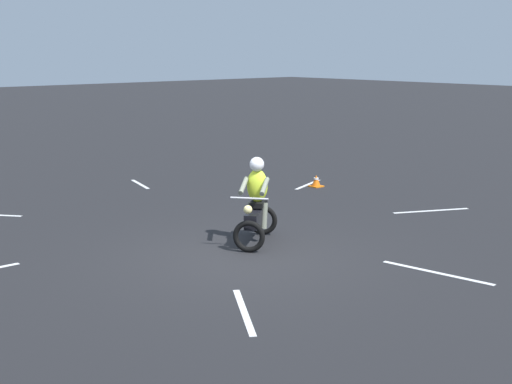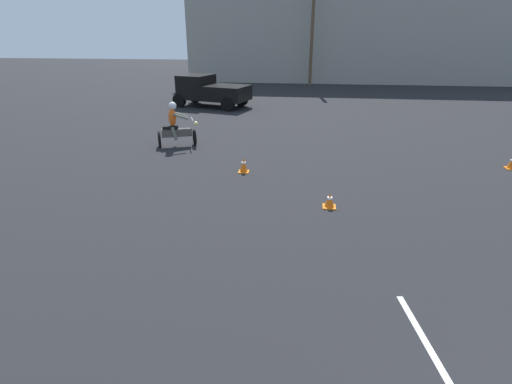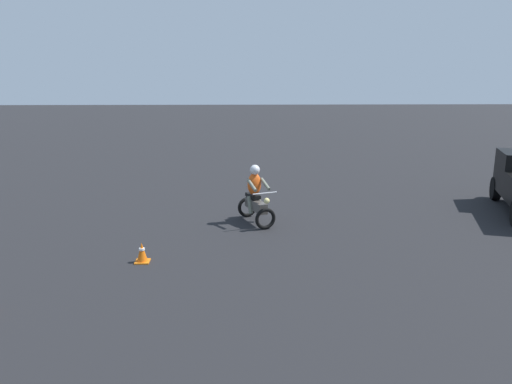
# 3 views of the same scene
# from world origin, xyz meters

# --- Properties ---
(ground_plane) EXTENTS (120.00, 120.00, 0.00)m
(ground_plane) POSITION_xyz_m (0.00, 0.00, 0.00)
(ground_plane) COLOR black
(motorcycle_rider_foreground) EXTENTS (1.48, 1.32, 1.66)m
(motorcycle_rider_foreground) POSITION_xyz_m (-0.86, -0.58, 0.73)
(motorcycle_rider_foreground) COLOR black
(motorcycle_rider_foreground) RESTS_ON ground
(traffic_cone_mid_left) EXTENTS (0.32, 0.32, 0.33)m
(traffic_cone_mid_left) POSITION_xyz_m (-5.84, -3.74, 0.16)
(traffic_cone_mid_left) COLOR orange
(traffic_cone_mid_left) RESTS_ON ground
(lane_stripe_ne) EXTENTS (1.09, 1.59, 0.01)m
(lane_stripe_ne) POSITION_xyz_m (1.72, 2.06, 0.00)
(lane_stripe_ne) COLOR silver
(lane_stripe_ne) RESTS_ON ground
(lane_stripe_n) EXTENTS (0.39, 1.99, 0.01)m
(lane_stripe_n) POSITION_xyz_m (-1.84, 2.84, 0.00)
(lane_stripe_n) COLOR silver
(lane_stripe_n) RESTS_ON ground
(lane_stripe_nw) EXTENTS (1.73, 0.94, 0.01)m
(lane_stripe_nw) POSITION_xyz_m (-5.70, 0.06, 0.00)
(lane_stripe_nw) COLOR silver
(lane_stripe_nw) RESTS_ON ground
(lane_stripe_w) EXTENTS (1.51, 0.66, 0.01)m
(lane_stripe_w) POSITION_xyz_m (-5.90, -4.10, 0.00)
(lane_stripe_w) COLOR silver
(lane_stripe_w) RESTS_ON ground
(lane_stripe_s) EXTENTS (0.48, 1.43, 0.01)m
(lane_stripe_s) POSITION_xyz_m (-2.47, -7.21, 0.00)
(lane_stripe_s) COLOR silver
(lane_stripe_s) RESTS_ON ground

